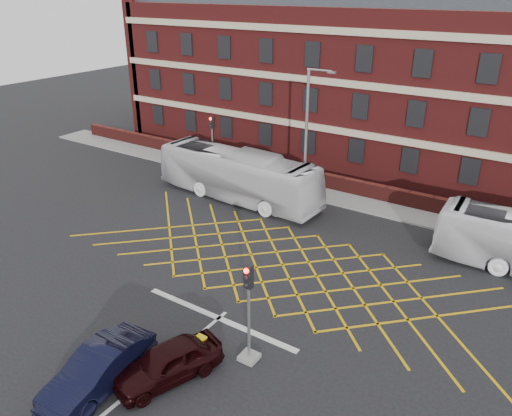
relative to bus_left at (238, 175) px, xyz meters
The scene contains 15 objects.
ground 10.82m from the bus_left, 48.29° to the right, with size 120.00×120.00×0.00m, color black.
victorian_building 16.98m from the bus_left, 62.30° to the left, with size 51.00×12.17×20.40m.
boundary_wall 8.78m from the bus_left, 35.22° to the left, with size 56.00×0.50×1.10m, color #4B1614.
far_pavement 8.33m from the bus_left, 29.48° to the left, with size 60.00×3.00×0.12m, color slate.
box_junction_hatching 9.44m from the bus_left, 40.06° to the right, with size 11.50×0.12×0.02m, color #CC990C.
stop_line 13.61m from the bus_left, 58.22° to the right, with size 8.00×0.30×0.02m, color silver.
centre_line 19.41m from the bus_left, 68.42° to the right, with size 0.15×14.00×0.02m, color silver.
bus_left is the anchor object (origin of this frame).
car_navy 18.12m from the bus_left, 70.73° to the right, with size 1.64×4.69×1.55m, color black.
car_maroon 17.26m from the bus_left, 63.25° to the right, with size 1.68×4.19×1.43m, color black.
traffic_light_near 16.15m from the bus_left, 53.05° to the right, with size 0.70×0.70×4.27m.
traffic_light_far 6.26m from the bus_left, 143.94° to the left, with size 0.70×0.70×4.27m.
street_lamp 4.75m from the bus_left, 20.80° to the left, with size 2.25×1.00×8.89m.
direction_signs 6.94m from the bus_left, 146.32° to the left, with size 1.10×0.16×2.20m.
utility_cabinet 16.09m from the bus_left, 59.79° to the right, with size 0.41×0.37×0.99m, color gold.
Camera 1 is at (11.37, -17.64, 13.50)m, focal length 35.00 mm.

